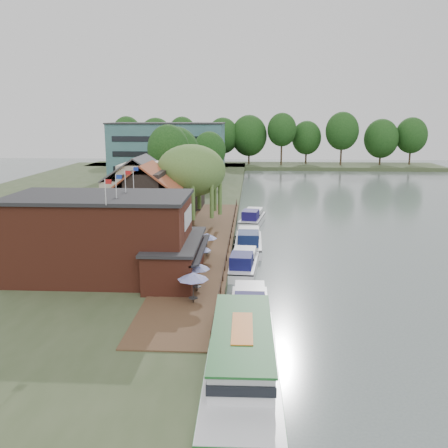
{
  "coord_description": "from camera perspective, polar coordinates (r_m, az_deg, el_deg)",
  "views": [
    {
      "loc": [
        -2.9,
        -42.29,
        14.92
      ],
      "look_at": [
        -6.0,
        12.0,
        3.0
      ],
      "focal_mm": 40.0,
      "sensor_mm": 36.0,
      "label": 1
    }
  ],
  "objects": [
    {
      "name": "swan",
      "position": [
        32.71,
        3.69,
        -14.37
      ],
      "size": [
        0.44,
        0.44,
        0.44
      ],
      "primitive_type": "sphere",
      "color": "white",
      "rests_on": "ground"
    },
    {
      "name": "cottage_b",
      "position": [
        68.68,
        -9.49,
        4.1
      ],
      "size": [
        9.6,
        8.6,
        8.5
      ],
      "primitive_type": null,
      "color": "beige",
      "rests_on": "land_bank"
    },
    {
      "name": "cruiser_2",
      "position": [
        56.25,
        2.82,
        -1.73
      ],
      "size": [
        3.31,
        10.17,
        2.47
      ],
      "primitive_type": null,
      "rotation": [
        0.0,
        0.0,
        -0.0
      ],
      "color": "silver",
      "rests_on": "ground"
    },
    {
      "name": "ground",
      "position": [
        44.94,
        6.83,
        -7.12
      ],
      "size": [
        260.0,
        260.0,
        0.0
      ],
      "primitive_type": "plane",
      "color": "#536060",
      "rests_on": "ground"
    },
    {
      "name": "umbrella_2",
      "position": [
        43.91,
        -3.78,
        -4.38
      ],
      "size": [
        1.96,
        1.96,
        2.38
      ],
      "primitive_type": null,
      "color": "navy",
      "rests_on": "quay_deck"
    },
    {
      "name": "bank_tree_3",
      "position": [
        123.43,
        -4.17,
        8.53
      ],
      "size": [
        7.93,
        7.93,
        11.47
      ],
      "primitive_type": null,
      "color": "#143811",
      "rests_on": "land_bank"
    },
    {
      "name": "umbrella_0",
      "position": [
        37.67,
        -3.55,
        -7.26
      ],
      "size": [
        2.35,
        2.35,
        2.38
      ],
      "primitive_type": null,
      "color": "navy",
      "rests_on": "quay_deck"
    },
    {
      "name": "cruiser_1",
      "position": [
        48.49,
        2.2,
        -4.19
      ],
      "size": [
        3.67,
        9.46,
        2.22
      ],
      "primitive_type": null,
      "rotation": [
        0.0,
        0.0,
        -0.07
      ],
      "color": "white",
      "rests_on": "ground"
    },
    {
      "name": "umbrella_3",
      "position": [
        45.42,
        -2.84,
        -3.8
      ],
      "size": [
        2.19,
        2.19,
        2.38
      ],
      "primitive_type": null,
      "color": "#1C299C",
      "rests_on": "quay_deck"
    },
    {
      "name": "quay_rail",
      "position": [
        54.53,
        0.64,
        -1.89
      ],
      "size": [
        0.2,
        49.0,
        1.0
      ],
      "primitive_type": null,
      "color": "black",
      "rests_on": "land_bank"
    },
    {
      "name": "willow",
      "position": [
        62.37,
        -3.77,
        4.31
      ],
      "size": [
        8.6,
        8.6,
        10.43
      ],
      "primitive_type": null,
      "color": "#476B2D",
      "rests_on": "land_bank"
    },
    {
      "name": "hotel_block",
      "position": [
        114.17,
        -6.44,
        8.38
      ],
      "size": [
        25.4,
        12.4,
        12.3
      ],
      "primitive_type": null,
      "color": "#38666B",
      "rests_on": "land_bank"
    },
    {
      "name": "land_bank",
      "position": [
        83.17,
        -15.81,
        1.91
      ],
      "size": [
        50.0,
        140.0,
        1.0
      ],
      "primitive_type": "cube",
      "color": "#384728",
      "rests_on": "ground"
    },
    {
      "name": "umbrella_4",
      "position": [
        49.66,
        -1.97,
        -2.38
      ],
      "size": [
        2.07,
        2.07,
        2.38
      ],
      "primitive_type": null,
      "color": "#1B2F98",
      "rests_on": "quay_deck"
    },
    {
      "name": "pub",
      "position": [
        43.98,
        -11.45,
        -1.39
      ],
      "size": [
        20.0,
        11.0,
        7.3
      ],
      "primitive_type": null,
      "color": "maroon",
      "rests_on": "land_bank"
    },
    {
      "name": "cruiser_3",
      "position": [
        69.64,
        3.26,
        0.92
      ],
      "size": [
        4.42,
        9.73,
        2.25
      ],
      "primitive_type": null,
      "rotation": [
        0.0,
        0.0,
        -0.15
      ],
      "color": "white",
      "rests_on": "ground"
    },
    {
      "name": "cottage_a",
      "position": [
        58.39,
        -8.75,
        2.69
      ],
      "size": [
        8.6,
        7.6,
        8.5
      ],
      "primitive_type": null,
      "color": "black",
      "rests_on": "land_bank"
    },
    {
      "name": "umbrella_1",
      "position": [
        40.06,
        -3.11,
        -6.04
      ],
      "size": [
        2.11,
        2.11,
        2.38
      ],
      "primitive_type": null,
      "color": "navy",
      "rests_on": "quay_deck"
    },
    {
      "name": "tour_boat",
      "position": [
        28.77,
        2.06,
        -15.2
      ],
      "size": [
        4.34,
        14.83,
        3.23
      ],
      "primitive_type": null,
      "rotation": [
        0.0,
        0.0,
        0.01
      ],
      "color": "silver",
      "rests_on": "ground"
    },
    {
      "name": "bank_tree_0",
      "position": [
        85.91,
        -6.34,
        7.13
      ],
      "size": [
        7.09,
        7.09,
        12.39
      ],
      "primitive_type": null,
      "color": "#143811",
      "rests_on": "land_bank"
    },
    {
      "name": "bank_tree_4",
      "position": [
        130.75,
        -1.64,
        8.88
      ],
      "size": [
        6.9,
        6.9,
        11.96
      ],
      "primitive_type": null,
      "color": "#143811",
      "rests_on": "land_bank"
    },
    {
      "name": "quay_deck",
      "position": [
        54.34,
        -2.23,
        -2.43
      ],
      "size": [
        6.0,
        50.0,
        0.1
      ],
      "primitive_type": "cube",
      "color": "#47301E",
      "rests_on": "land_bank"
    },
    {
      "name": "bank_tree_1",
      "position": [
        92.19,
        -5.5,
        7.35
      ],
      "size": [
        8.91,
        8.91,
        11.9
      ],
      "primitive_type": null,
      "color": "#143811",
      "rests_on": "land_bank"
    },
    {
      "name": "bank_tree_5",
      "position": [
        137.79,
        -3.15,
        9.05
      ],
      "size": [
        6.03,
        6.03,
        12.01
      ],
      "primitive_type": null,
      "color": "#143811",
      "rests_on": "land_bank"
    },
    {
      "name": "cottage_c",
      "position": [
        76.72,
        -5.1,
        5.07
      ],
      "size": [
        7.6,
        7.6,
        8.5
      ],
      "primitive_type": null,
      "color": "black",
      "rests_on": "land_bank"
    },
    {
      "name": "bank_tree_2",
      "position": [
        102.48,
        -1.68,
        7.56
      ],
      "size": [
        6.7,
        6.7,
        10.7
      ],
      "primitive_type": null,
      "color": "#143811",
      "rests_on": "land_bank"
    },
    {
      "name": "cruiser_0",
      "position": [
        37.42,
        2.94,
        -9.17
      ],
      "size": [
        3.23,
        9.89,
        2.39
      ],
      "primitive_type": null,
      "rotation": [
        0.0,
        0.0,
        0.0
      ],
      "color": "silver",
      "rests_on": "ground"
    }
  ]
}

